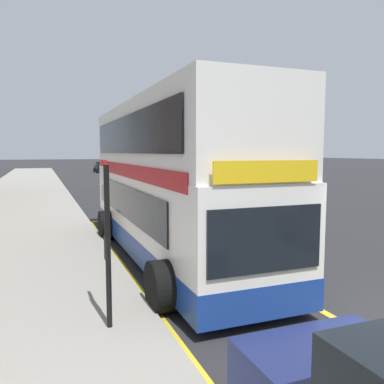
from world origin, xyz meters
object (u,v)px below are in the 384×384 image
(double_decker_bus, at_px, (168,186))
(parked_car_black_kerbside, at_px, (102,167))
(parked_car_black_ahead, at_px, (149,178))
(bus_stop_sign, at_px, (107,230))

(double_decker_bus, height_order, parked_car_black_kerbside, double_decker_bus)
(double_decker_bus, height_order, parked_car_black_ahead, double_decker_bus)
(double_decker_bus, distance_m, parked_car_black_kerbside, 48.67)
(parked_car_black_ahead, relative_size, parked_car_black_kerbside, 1.00)
(double_decker_bus, bearing_deg, parked_car_black_ahead, 76.60)
(parked_car_black_kerbside, bearing_deg, parked_car_black_ahead, -92.27)
(parked_car_black_kerbside, bearing_deg, bus_stop_sign, -100.50)
(bus_stop_sign, distance_m, parked_car_black_ahead, 26.99)
(double_decker_bus, distance_m, bus_stop_sign, 4.95)
(double_decker_bus, relative_size, parked_car_black_kerbside, 2.52)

